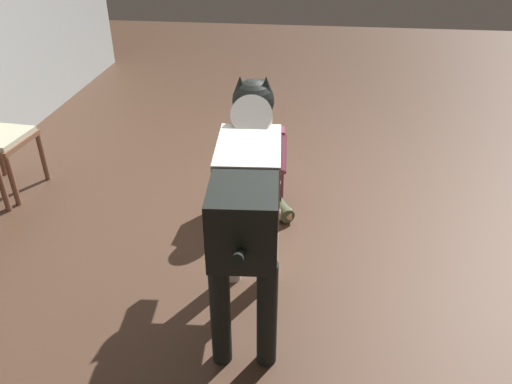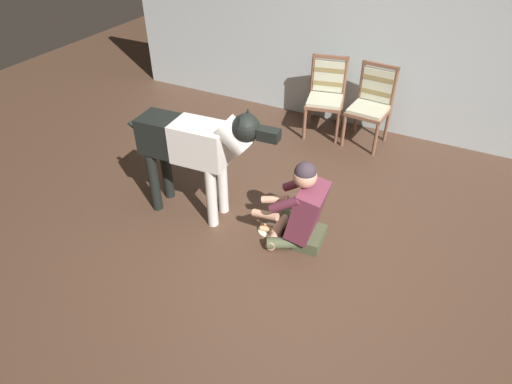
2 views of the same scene
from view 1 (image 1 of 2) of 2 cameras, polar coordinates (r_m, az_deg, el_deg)
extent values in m
plane|color=#4A3224|center=(3.92, 2.06, -1.92)|extent=(12.64, 12.64, 0.00)
cylinder|color=brown|center=(4.25, -26.87, 0.50)|extent=(0.04, 0.04, 0.42)
cylinder|color=brown|center=(4.59, -23.05, 3.65)|extent=(0.04, 0.04, 0.42)
cylinder|color=brown|center=(4.30, -25.93, 1.10)|extent=(0.04, 0.04, 0.42)
cube|color=#474F34|center=(4.01, 0.21, -0.10)|extent=(0.27, 0.36, 0.12)
cylinder|color=#474F34|center=(3.87, 2.40, -1.31)|extent=(0.40, 0.29, 0.11)
cylinder|color=tan|center=(3.74, 1.30, -2.59)|extent=(0.14, 0.37, 0.09)
cylinder|color=#474F34|center=(3.88, -2.19, -1.20)|extent=(0.41, 0.24, 0.11)
cylinder|color=tan|center=(3.75, -1.30, -2.52)|extent=(0.09, 0.36, 0.09)
cube|color=brown|center=(3.81, 0.18, 3.52)|extent=(0.34, 0.42, 0.53)
cylinder|color=brown|center=(3.61, 2.86, 4.36)|extent=(0.30, 0.10, 0.24)
cylinder|color=tan|center=(3.53, 1.95, -0.20)|extent=(0.27, 0.09, 0.12)
cylinder|color=brown|center=(3.62, -2.70, 4.48)|extent=(0.30, 0.10, 0.24)
cylinder|color=tan|center=(3.54, -2.09, -0.11)|extent=(0.28, 0.13, 0.12)
sphere|color=tan|center=(3.62, 0.16, 8.25)|extent=(0.21, 0.21, 0.21)
sphere|color=#362C34|center=(3.60, 0.16, 8.79)|extent=(0.19, 0.19, 0.19)
cylinder|color=silver|center=(3.07, -2.76, -5.12)|extent=(0.10, 0.10, 0.64)
cylinder|color=silver|center=(3.06, 1.60, -5.25)|extent=(0.10, 0.10, 0.64)
cylinder|color=black|center=(2.58, -4.06, -13.59)|extent=(0.10, 0.10, 0.64)
cylinder|color=black|center=(2.57, 1.25, -13.79)|extent=(0.10, 0.10, 0.64)
cube|color=silver|center=(2.67, -0.80, 1.91)|extent=(0.53, 0.37, 0.37)
cube|color=black|center=(2.34, -1.37, -2.74)|extent=(0.46, 0.35, 0.35)
cylinder|color=silver|center=(2.92, -0.42, 7.85)|extent=(0.39, 0.26, 0.37)
sphere|color=black|center=(2.98, -0.31, 10.38)|extent=(0.25, 0.25, 0.25)
cube|color=black|center=(3.18, -0.11, 11.38)|extent=(0.19, 0.13, 0.10)
cone|color=black|center=(2.94, -1.81, 12.01)|extent=(0.09, 0.09, 0.11)
cone|color=black|center=(2.94, 1.16, 11.97)|extent=(0.09, 0.09, 0.11)
cylinder|color=black|center=(2.17, -1.79, -7.05)|extent=(0.33, 0.07, 0.22)
cylinder|color=silver|center=(3.69, -0.08, -4.14)|extent=(0.21, 0.21, 0.01)
cylinder|color=tan|center=(3.67, 0.26, -3.75)|extent=(0.17, 0.07, 0.05)
cylinder|color=tan|center=(3.67, -0.42, -3.77)|extent=(0.17, 0.07, 0.05)
cylinder|color=#A55333|center=(3.67, -0.08, -3.66)|extent=(0.17, 0.06, 0.04)
camera|label=2|loc=(5.10, 44.80, 31.79)|focal=30.76mm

